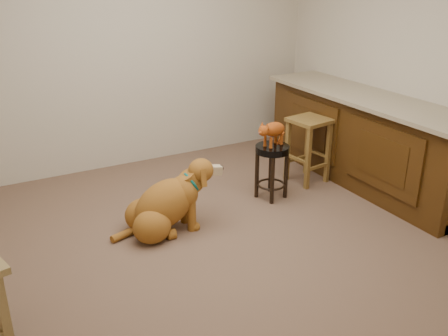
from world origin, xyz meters
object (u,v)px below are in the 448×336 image
wood_stool (308,149)px  golden_retriever (166,205)px  padded_stool (272,161)px  tabby_kitten (272,131)px

wood_stool → golden_retriever: wood_stool is taller
padded_stool → tabby_kitten: 0.31m
golden_retriever → tabby_kitten: tabby_kitten is taller
wood_stool → tabby_kitten: (-0.58, -0.17, 0.34)m
padded_stool → golden_retriever: (-1.18, -0.14, -0.14)m
padded_stool → tabby_kitten: size_ratio=1.27×
padded_stool → golden_retriever: bearing=-173.4°
wood_stool → padded_stool: bearing=-163.9°
golden_retriever → tabby_kitten: 1.26m
padded_stool → wood_stool: size_ratio=0.78×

